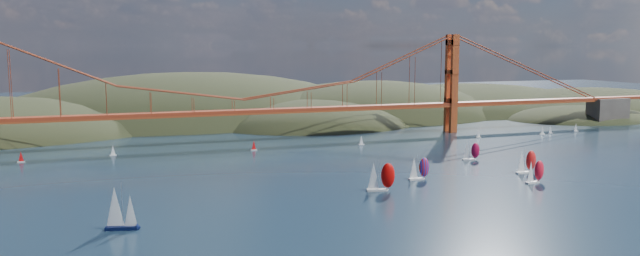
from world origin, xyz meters
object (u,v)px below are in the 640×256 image
object	(u,v)px
sloop_navy	(119,209)
racer_1	(535,171)
racer_2	(526,161)
racer_0	(380,176)
racer_rwb	(419,168)
racer_3	(471,151)

from	to	relation	value
sloop_navy	racer_1	distance (m)	141.79
racer_2	racer_0	bearing A→B (deg)	-174.96
racer_rwb	racer_3	bearing A→B (deg)	37.10
racer_2	racer_rwb	world-z (taller)	racer_2
racer_1	racer_3	size ratio (longest dim) A/B	1.07
racer_0	racer_1	world-z (taller)	racer_0
sloop_navy	racer_2	xyz separation A→B (m)	(149.66, 25.01, -1.05)
racer_3	racer_rwb	distance (m)	48.53
sloop_navy	racer_rwb	world-z (taller)	sloop_navy
sloop_navy	racer_rwb	bearing A→B (deg)	29.11
racer_0	racer_1	distance (m)	57.61
racer_rwb	racer_0	bearing A→B (deg)	-147.99
sloop_navy	racer_3	world-z (taller)	sloop_navy
racer_2	racer_rwb	size ratio (longest dim) A/B	1.08
racer_1	racer_2	world-z (taller)	racer_2
sloop_navy	racer_0	distance (m)	86.04
racer_3	racer_rwb	size ratio (longest dim) A/B	0.93
racer_3	racer_rwb	xyz separation A→B (m)	(-40.13, -27.29, 0.30)
sloop_navy	racer_2	distance (m)	151.74
sloop_navy	racer_1	size ratio (longest dim) A/B	1.42
racer_3	racer_0	bearing A→B (deg)	-134.74
sloop_navy	racer_2	world-z (taller)	sloop_navy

